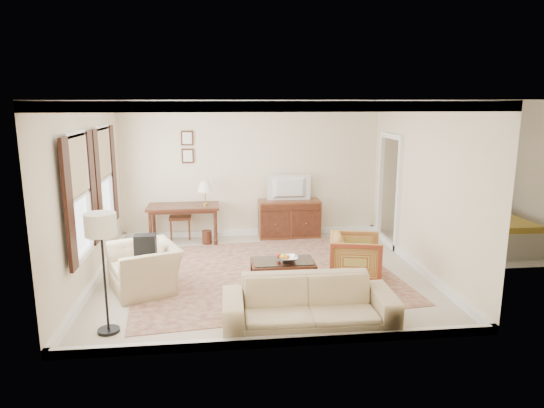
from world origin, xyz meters
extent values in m
cube|color=beige|center=(0.00, 0.00, 0.00)|extent=(5.50, 5.00, 0.01)
cube|color=white|center=(0.00, 0.00, 2.90)|extent=(5.50, 5.00, 0.01)
cube|color=#F1E4C5|center=(0.00, 2.50, 1.45)|extent=(5.50, 0.01, 2.90)
cube|color=#F1E4C5|center=(0.00, -2.50, 1.45)|extent=(5.50, 0.01, 2.90)
cube|color=#F1E4C5|center=(-2.75, 0.00, 1.45)|extent=(0.01, 5.00, 2.90)
cube|color=#F1E4C5|center=(2.75, 0.00, 1.45)|extent=(0.01, 5.00, 2.90)
cube|color=beige|center=(4.25, 1.15, 0.00)|extent=(3.00, 2.70, 0.01)
cube|color=#F1E4C5|center=(5.75, 1.15, 1.45)|extent=(0.01, 2.70, 2.90)
cube|color=maroon|center=(0.02, 0.02, 0.01)|extent=(4.66, 4.12, 0.01)
cube|color=#522617|center=(-1.42, 2.04, 0.76)|extent=(1.44, 0.72, 0.05)
cylinder|color=#522617|center=(-2.07, 1.76, 0.37)|extent=(0.07, 0.07, 0.74)
cylinder|color=#522617|center=(-0.78, 1.76, 0.37)|extent=(0.07, 0.07, 0.74)
cylinder|color=#522617|center=(-2.07, 2.32, 0.37)|extent=(0.07, 0.07, 0.74)
cylinder|color=#522617|center=(-0.78, 2.32, 0.37)|extent=(0.07, 0.07, 0.74)
cube|color=brown|center=(0.79, 2.22, 0.40)|extent=(1.30, 0.50, 0.80)
imported|color=black|center=(0.79, 2.20, 1.24)|extent=(0.88, 0.51, 0.12)
cube|color=#522617|center=(0.28, -0.55, 0.38)|extent=(1.00, 0.59, 0.04)
cube|color=silver|center=(0.28, -0.55, 0.41)|extent=(0.94, 0.53, 0.01)
cube|color=silver|center=(0.28, -0.55, 0.14)|extent=(0.92, 0.51, 0.02)
cube|color=#522617|center=(-0.19, -0.82, 0.19)|extent=(0.06, 0.06, 0.38)
cube|color=#522617|center=(0.75, -0.81, 0.19)|extent=(0.06, 0.06, 0.38)
cube|color=#522617|center=(-0.19, -0.30, 0.19)|extent=(0.06, 0.06, 0.38)
cube|color=#522617|center=(0.74, -0.29, 0.19)|extent=(0.06, 0.06, 0.38)
imported|color=silver|center=(0.36, -0.59, 0.47)|extent=(0.42, 0.42, 0.10)
imported|color=brown|center=(0.18, -0.49, 0.17)|extent=(0.28, 0.09, 0.38)
imported|color=brown|center=(0.41, -0.59, 0.16)|extent=(0.28, 0.04, 0.38)
imported|color=maroon|center=(1.49, -0.42, 0.42)|extent=(0.93, 0.96, 0.83)
imported|color=tan|center=(-1.87, -0.47, 0.48)|extent=(1.07, 1.28, 0.95)
cube|color=black|center=(-1.84, -0.49, 0.72)|extent=(0.31, 0.37, 0.40)
imported|color=tan|center=(0.42, -2.01, 0.43)|extent=(2.23, 0.69, 0.87)
cylinder|color=black|center=(-2.15, -1.86, 0.02)|extent=(0.28, 0.28, 0.04)
cylinder|color=black|center=(-2.15, -1.86, 0.67)|extent=(0.03, 0.03, 1.31)
cylinder|color=silver|center=(-2.15, -1.86, 1.42)|extent=(0.38, 0.38, 0.28)
camera|label=1|loc=(-0.72, -7.76, 2.91)|focal=32.00mm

